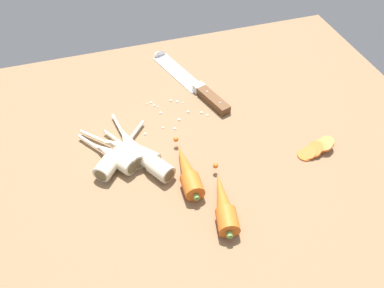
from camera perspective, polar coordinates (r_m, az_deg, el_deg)
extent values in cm
cube|color=brown|center=(99.67, -0.35, -0.63)|extent=(120.00, 90.00, 4.00)
cube|color=silver|center=(119.37, -1.91, 9.78)|extent=(10.10, 20.41, 0.50)
cone|color=silver|center=(127.30, -4.76, 12.16)|extent=(4.67, 4.03, 3.96)
cube|color=silver|center=(112.23, 0.92, 7.70)|extent=(3.40, 2.78, 2.20)
cube|color=brown|center=(108.19, 2.93, 5.96)|extent=(5.92, 11.34, 2.20)
sphere|color=silver|center=(109.21, 2.06, 7.17)|extent=(0.50, 0.50, 0.50)
sphere|color=silver|center=(105.81, 3.87, 5.62)|extent=(0.50, 0.50, 0.50)
cylinder|color=#D6601E|center=(86.89, 0.04, -5.72)|extent=(4.39, 5.17, 4.20)
cone|color=#D6601E|center=(90.65, -0.97, -2.87)|extent=(4.46, 12.17, 3.99)
sphere|color=#D6601E|center=(96.14, -2.22, 0.65)|extent=(1.20, 1.20, 1.20)
cylinder|color=#5B7F3D|center=(85.05, 0.61, -7.29)|extent=(1.24, 1.05, 1.20)
cylinder|color=#D6601E|center=(81.97, 4.78, -10.47)|extent=(5.11, 5.80, 4.20)
cone|color=#D6601E|center=(85.44, 4.08, -7.11)|extent=(6.30, 12.72, 3.99)
sphere|color=#D6601E|center=(90.61, 3.24, -2.98)|extent=(1.20, 1.20, 1.20)
cylinder|color=#5B7F3D|center=(80.30, 5.17, -12.30)|extent=(1.37, 1.22, 1.20)
cylinder|color=beige|center=(92.01, -11.68, -3.27)|extent=(6.01, 6.08, 4.00)
cone|color=beige|center=(95.48, -9.74, -0.63)|extent=(8.16, 8.68, 3.80)
cylinder|color=beige|center=(99.94, -7.86, 1.50)|extent=(6.22, 7.19, 0.70)
cylinder|color=brown|center=(90.84, -12.41, -4.27)|extent=(2.33, 2.04, 2.80)
cylinder|color=beige|center=(90.10, -4.28, -3.52)|extent=(6.01, 6.42, 4.00)
cone|color=beige|center=(93.83, -7.31, -1.30)|extent=(7.80, 9.76, 3.80)
cylinder|color=beige|center=(98.66, -10.10, 0.43)|extent=(5.48, 8.87, 0.70)
cylinder|color=brown|center=(88.86, -3.12, -4.36)|extent=(2.58, 1.65, 2.80)
cylinder|color=beige|center=(92.67, -6.18, -1.92)|extent=(6.39, 6.46, 4.00)
cone|color=beige|center=(95.92, -9.67, -0.35)|extent=(8.91, 9.26, 3.80)
cylinder|color=beige|center=(100.28, -12.91, 0.78)|extent=(7.12, 7.72, 0.70)
cylinder|color=brown|center=(91.60, -4.87, -2.51)|extent=(2.27, 2.11, 2.80)
cylinder|color=beige|center=(92.18, -9.07, -2.65)|extent=(5.61, 5.64, 4.00)
cone|color=beige|center=(95.34, -11.50, -1.05)|extent=(7.24, 8.17, 3.80)
cylinder|color=beige|center=(99.42, -13.73, 0.11)|extent=(5.00, 6.93, 0.70)
cylinder|color=brown|center=(91.11, -8.16, -3.25)|extent=(2.49, 1.82, 2.80)
cylinder|color=beige|center=(93.28, -7.69, -1.70)|extent=(4.59, 4.92, 4.00)
cone|color=beige|center=(97.44, -8.94, 0.67)|extent=(4.87, 8.27, 3.80)
cylinder|color=beige|center=(102.51, -10.05, 2.52)|extent=(1.90, 8.46, 0.70)
cylinder|color=brown|center=(91.84, -7.21, -2.61)|extent=(2.81, 0.70, 2.80)
cylinder|color=#D6601E|center=(98.52, 15.21, -1.43)|extent=(3.52, 3.52, 0.70)
cylinder|color=#D6601E|center=(98.75, 15.65, -1.20)|extent=(3.57, 3.51, 2.16)
cylinder|color=#D6601E|center=(99.23, 16.25, -0.88)|extent=(3.74, 3.71, 2.40)
cylinder|color=#D6601E|center=(99.59, 16.52, -0.55)|extent=(3.66, 3.62, 2.35)
cylinder|color=#D6601E|center=(100.01, 17.13, -0.29)|extent=(3.44, 3.36, 1.89)
cylinder|color=#D6601E|center=(100.26, 17.64, -0.11)|extent=(3.70, 3.63, 1.81)
cylinder|color=#D6601E|center=(100.70, 17.95, 0.24)|extent=(3.44, 3.36, 1.76)
sphere|color=beige|center=(103.79, -1.64, 3.49)|extent=(0.88, 0.88, 0.88)
sphere|color=beige|center=(105.76, 1.31, 4.43)|extent=(0.82, 0.82, 0.82)
sphere|color=beige|center=(101.41, -2.36, 2.22)|extent=(0.80, 0.80, 0.80)
sphere|color=beige|center=(109.28, -5.63, 5.76)|extent=(0.79, 0.79, 0.79)
sphere|color=beige|center=(110.80, 0.65, 6.55)|extent=(0.45, 0.45, 0.45)
sphere|color=beige|center=(100.61, -6.42, 1.50)|extent=(0.85, 0.85, 0.85)
sphere|color=beige|center=(107.99, -4.71, 5.17)|extent=(0.48, 0.48, 0.48)
sphere|color=beige|center=(109.55, -3.00, 6.08)|extent=(0.83, 0.83, 0.83)
sphere|color=beige|center=(101.90, -3.99, 2.34)|extent=(0.67, 0.67, 0.67)
sphere|color=beige|center=(108.37, -5.18, 5.39)|extent=(0.74, 0.74, 0.74)
sphere|color=beige|center=(109.05, -2.03, 5.91)|extent=(0.84, 0.84, 0.84)
sphere|color=beige|center=(105.07, 2.12, 4.08)|extent=(0.82, 0.82, 0.82)
sphere|color=beige|center=(105.94, -4.32, 4.38)|extent=(0.84, 0.84, 0.84)
sphere|color=beige|center=(108.86, -1.22, 5.72)|extent=(0.48, 0.48, 0.48)
sphere|color=beige|center=(105.93, -0.54, 4.53)|extent=(0.85, 0.85, 0.85)
sphere|color=beige|center=(109.11, -6.13, 5.55)|extent=(0.52, 0.52, 0.52)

